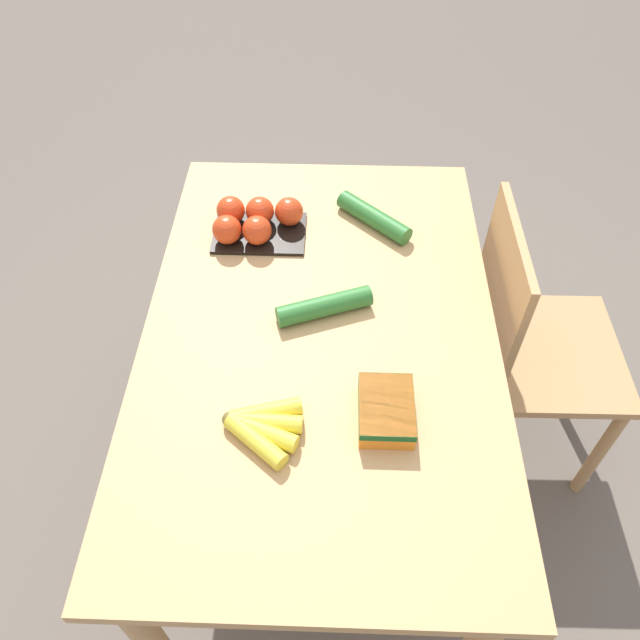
% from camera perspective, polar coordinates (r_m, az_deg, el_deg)
% --- Properties ---
extents(ground_plane, '(12.00, 12.00, 0.00)m').
position_cam_1_polar(ground_plane, '(2.06, 0.00, -14.36)').
color(ground_plane, '#665B51').
extents(dining_table, '(1.27, 0.81, 0.75)m').
position_cam_1_polar(dining_table, '(1.52, 0.00, -3.45)').
color(dining_table, tan).
rests_on(dining_table, ground_plane).
extents(chair, '(0.42, 0.40, 0.90)m').
position_cam_1_polar(chair, '(1.84, 18.50, -2.38)').
color(chair, tan).
rests_on(chair, ground_plane).
extents(banana_bunch, '(0.16, 0.16, 0.04)m').
position_cam_1_polar(banana_bunch, '(1.26, -5.39, -9.65)').
color(banana_bunch, brown).
rests_on(banana_bunch, dining_table).
extents(tomato_pack, '(0.16, 0.24, 0.08)m').
position_cam_1_polar(tomato_pack, '(1.65, -6.06, 9.02)').
color(tomato_pack, black).
rests_on(tomato_pack, dining_table).
extents(carrot_bag, '(0.15, 0.11, 0.05)m').
position_cam_1_polar(carrot_bag, '(1.27, 6.07, -8.12)').
color(carrot_bag, orange).
rests_on(carrot_bag, dining_table).
extents(cucumber_near, '(0.12, 0.23, 0.05)m').
position_cam_1_polar(cucumber_near, '(1.44, 0.40, 1.28)').
color(cucumber_near, '#2D702D').
rests_on(cucumber_near, dining_table).
extents(cucumber_far, '(0.19, 0.20, 0.05)m').
position_cam_1_polar(cucumber_far, '(1.68, 4.93, 9.34)').
color(cucumber_far, '#2D702D').
rests_on(cucumber_far, dining_table).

